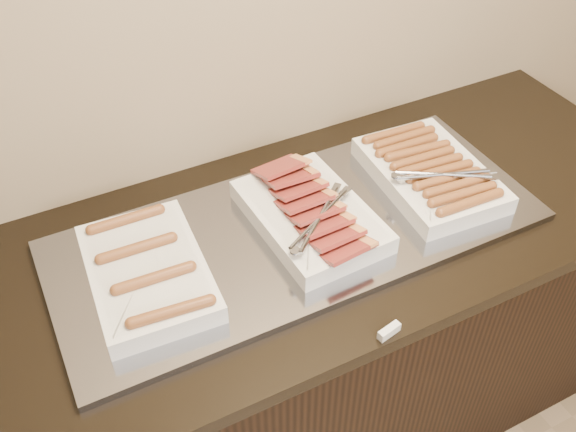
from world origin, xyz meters
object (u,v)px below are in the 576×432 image
at_px(dish_left, 148,272).
at_px(dish_right, 430,173).
at_px(warming_tray, 298,230).
at_px(counter, 302,341).
at_px(dish_center, 311,214).

relative_size(dish_left, dish_right, 0.95).
xyz_separation_m(warming_tray, dish_left, (-0.38, -0.00, 0.04)).
height_order(dish_left, dish_right, dish_right).
xyz_separation_m(counter, dish_left, (-0.40, -0.00, 0.50)).
bearing_deg(warming_tray, dish_center, -6.55).
height_order(counter, warming_tray, warming_tray).
bearing_deg(dish_center, warming_tray, 170.83).
distance_m(warming_tray, dish_center, 0.05).
bearing_deg(dish_left, counter, 3.53).
xyz_separation_m(dish_left, dish_right, (0.77, -0.00, 0.01)).
distance_m(dish_left, dish_center, 0.41).
relative_size(counter, dish_right, 5.09).
bearing_deg(warming_tray, dish_right, -0.48).
distance_m(dish_left, dish_right, 0.77).
relative_size(counter, dish_center, 5.03).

